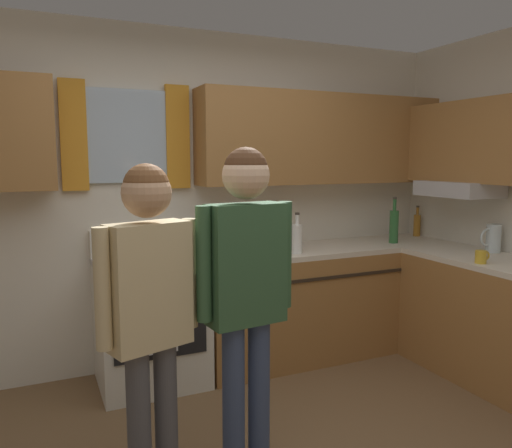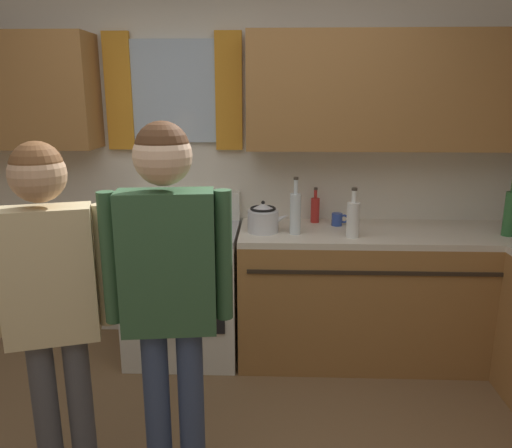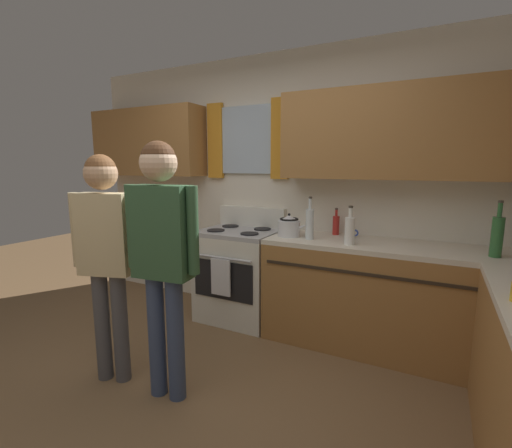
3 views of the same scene
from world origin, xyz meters
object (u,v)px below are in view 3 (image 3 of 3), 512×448
object	(u,v)px
stove_oven	(240,273)
adult_left	(106,243)
bottle_sauce_red	(336,225)
bottle_milk_white	(350,230)
stovetop_kettle	(289,226)
bottle_tall_clear	(310,223)
bottle_wine_green	(497,236)
adult_in_plaid	(162,242)
mug_cobalt_blue	(350,233)

from	to	relation	value
stove_oven	adult_left	world-z (taller)	adult_left
bottle_sauce_red	adult_left	size ratio (longest dim) A/B	0.15
bottle_sauce_red	adult_left	xyz separation A→B (m)	(-1.18, -1.54, 0.01)
stove_oven	bottle_milk_white	size ratio (longest dim) A/B	3.51
stovetop_kettle	adult_left	size ratio (longest dim) A/B	0.17
stove_oven	bottle_tall_clear	bearing A→B (deg)	-7.51
stove_oven	adult_left	bearing A→B (deg)	-102.05
bottle_wine_green	stovetop_kettle	world-z (taller)	bottle_wine_green
bottle_wine_green	bottle_milk_white	bearing A→B (deg)	-175.89
adult_in_plaid	bottle_wine_green	bearing A→B (deg)	32.68
adult_left	adult_in_plaid	world-z (taller)	adult_in_plaid
adult_left	adult_in_plaid	distance (m)	0.48
bottle_tall_clear	adult_left	xyz separation A→B (m)	(-1.03, -1.24, -0.03)
mug_cobalt_blue	stovetop_kettle	world-z (taller)	stovetop_kettle
bottle_milk_white	adult_left	world-z (taller)	adult_left
adult_left	bottle_wine_green	bearing A→B (deg)	27.73
mug_cobalt_blue	stovetop_kettle	bearing A→B (deg)	-160.53
mug_cobalt_blue	adult_in_plaid	xyz separation A→B (m)	(-0.86, -1.43, 0.11)
stove_oven	bottle_sauce_red	distance (m)	1.06
stove_oven	adult_in_plaid	bearing A→B (deg)	-81.77
adult_in_plaid	stove_oven	bearing A→B (deg)	98.23
bottle_milk_white	mug_cobalt_blue	world-z (taller)	bottle_milk_white
mug_cobalt_blue	adult_in_plaid	distance (m)	1.67
bottle_wine_green	bottle_tall_clear	size ratio (longest dim) A/B	1.07
stove_oven	bottle_milk_white	distance (m)	1.25
adult_left	adult_in_plaid	xyz separation A→B (m)	(0.48, 0.03, 0.05)
stove_oven	adult_in_plaid	distance (m)	1.45
bottle_wine_green	mug_cobalt_blue	distance (m)	1.07
mug_cobalt_blue	adult_left	size ratio (longest dim) A/B	0.07
stove_oven	bottle_milk_white	world-z (taller)	bottle_milk_white
adult_left	mug_cobalt_blue	bearing A→B (deg)	47.60
bottle_wine_green	bottle_tall_clear	world-z (taller)	bottle_wine_green
bottle_sauce_red	bottle_milk_white	world-z (taller)	bottle_milk_white
bottle_wine_green	adult_left	bearing A→B (deg)	-152.27
stove_oven	adult_left	size ratio (longest dim) A/B	0.69
bottle_sauce_red	stovetop_kettle	world-z (taller)	bottle_sauce_red
bottle_tall_clear	bottle_milk_white	size ratio (longest dim) A/B	1.17
mug_cobalt_blue	stovetop_kettle	distance (m)	0.54
stove_oven	stovetop_kettle	distance (m)	0.76
adult_left	adult_in_plaid	size ratio (longest dim) A/B	0.96
stovetop_kettle	adult_in_plaid	distance (m)	1.30
stovetop_kettle	adult_in_plaid	bearing A→B (deg)	-105.81
bottle_wine_green	adult_left	size ratio (longest dim) A/B	0.25
stove_oven	mug_cobalt_blue	world-z (taller)	stove_oven
bottle_milk_white	adult_in_plaid	bearing A→B (deg)	-128.51
adult_left	adult_in_plaid	bearing A→B (deg)	3.55
stovetop_kettle	adult_in_plaid	size ratio (longest dim) A/B	0.16
bottle_wine_green	adult_in_plaid	xyz separation A→B (m)	(-1.90, -1.22, 0.00)
mug_cobalt_blue	adult_in_plaid	size ratio (longest dim) A/B	0.07
bottle_tall_clear	stove_oven	bearing A→B (deg)	172.49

